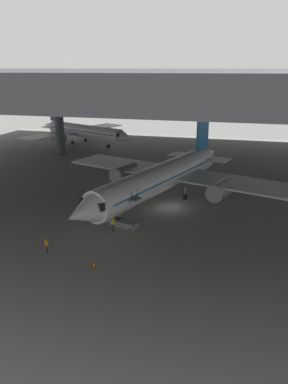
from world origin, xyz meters
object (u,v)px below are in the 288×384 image
(boarding_stairs, at_px, (123,220))
(airplane_distant, at_px, (83,131))
(crew_worker_near_nose, at_px, (47,245))
(traffic_cone_orange, at_px, (94,264))
(crew_worker_by_stairs, at_px, (113,223))
(baggage_tug, at_px, (230,187))
(airplane_main, at_px, (163,177))

(boarding_stairs, bearing_deg, airplane_distant, 118.38)
(crew_worker_near_nose, bearing_deg, traffic_cone_orange, -13.73)
(crew_worker_by_stairs, height_order, baggage_tug, crew_worker_by_stairs)
(crew_worker_by_stairs, relative_size, airplane_distant, 0.06)
(airplane_main, relative_size, crew_worker_by_stairs, 20.30)
(crew_worker_near_nose, height_order, crew_worker_by_stairs, crew_worker_by_stairs)
(boarding_stairs, xyz_separation_m, airplane_distant, (-24.19, 44.79, 2.37))
(boarding_stairs, relative_size, baggage_tug, 2.02)
(crew_worker_near_nose, distance_m, crew_worker_by_stairs, 8.09)
(airplane_main, xyz_separation_m, boarding_stairs, (-2.58, -9.59, -2.68))
(boarding_stairs, relative_size, crew_worker_near_nose, 2.76)
(airplane_main, xyz_separation_m, traffic_cone_orange, (-2.25, -19.38, -3.11))
(crew_worker_near_nose, relative_size, traffic_cone_orange, 2.78)
(boarding_stairs, bearing_deg, traffic_cone_orange, -88.08)
(boarding_stairs, bearing_deg, crew_worker_near_nose, -121.13)
(boarding_stairs, relative_size, traffic_cone_orange, 7.68)
(crew_worker_by_stairs, relative_size, baggage_tug, 0.75)
(traffic_cone_orange, bearing_deg, crew_worker_by_stairs, 96.60)
(crew_worker_by_stairs, bearing_deg, airplane_distant, 116.88)
(airplane_main, relative_size, boarding_stairs, 7.56)
(crew_worker_by_stairs, distance_m, baggage_tug, 22.02)
(airplane_main, distance_m, baggage_tug, 11.67)
(airplane_main, distance_m, traffic_cone_orange, 19.76)
(airplane_main, relative_size, crew_worker_near_nose, 20.87)
(airplane_distant, distance_m, traffic_cone_orange, 59.91)
(traffic_cone_orange, bearing_deg, boarding_stairs, 91.92)
(airplane_main, distance_m, crew_worker_near_nose, 19.78)
(baggage_tug, bearing_deg, crew_worker_by_stairs, -122.88)
(airplane_main, height_order, crew_worker_by_stairs, airplane_main)
(airplane_main, height_order, airplane_distant, airplane_main)
(airplane_distant, relative_size, traffic_cone_orange, 47.01)
(crew_worker_near_nose, bearing_deg, airplane_main, 66.93)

